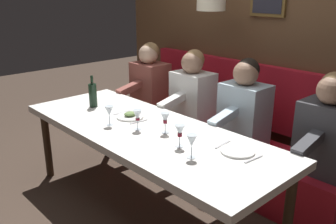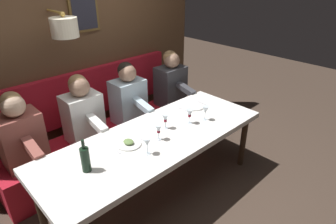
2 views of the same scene
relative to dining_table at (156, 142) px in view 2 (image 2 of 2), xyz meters
name	(u,v)px [view 2 (image 2 of 2)]	position (x,y,z in m)	size (l,w,h in m)	color
ground_plane	(157,192)	(0.00, 0.00, -0.68)	(12.00, 12.00, 0.00)	#423328
dining_table	(156,142)	(0.00, 0.00, 0.00)	(0.90, 2.43, 0.74)	white
banquette_bench	(111,144)	(0.89, 0.00, -0.45)	(0.52, 2.63, 0.45)	red
back_wall_panel	(76,48)	(1.46, 0.00, 0.69)	(0.59, 3.83, 2.90)	brown
diner_nearest	(171,80)	(0.88, -1.07, 0.14)	(0.60, 0.40, 0.79)	#3D3D42
diner_near	(128,95)	(0.88, -0.32, 0.14)	(0.60, 0.40, 0.79)	silver
diner_middle	(83,111)	(0.88, 0.32, 0.14)	(0.60, 0.40, 0.79)	white
diner_far	(20,133)	(0.88, 0.99, 0.14)	(0.60, 0.40, 0.79)	#934C42
place_setting_0	(194,106)	(0.18, -0.78, 0.07)	(0.24, 0.32, 0.01)	white
place_setting_1	(129,143)	(0.07, 0.29, 0.08)	(0.24, 0.32, 0.05)	white
wine_glass_0	(205,110)	(-0.12, -0.62, 0.18)	(0.07, 0.07, 0.16)	silver
wine_glass_1	(158,129)	(-0.06, 0.02, 0.18)	(0.07, 0.07, 0.16)	silver
wine_glass_2	(147,143)	(-0.17, 0.25, 0.18)	(0.07, 0.07, 0.16)	silver
wine_glass_3	(190,114)	(-0.05, -0.44, 0.18)	(0.07, 0.07, 0.16)	silver
wine_glass_4	(165,119)	(0.05, -0.18, 0.18)	(0.07, 0.07, 0.16)	silver
wine_bottle	(86,159)	(0.00, 0.77, 0.18)	(0.08, 0.08, 0.30)	black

